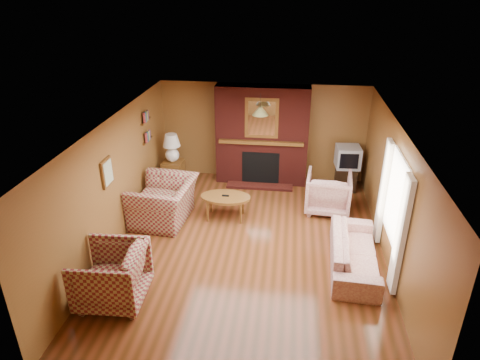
# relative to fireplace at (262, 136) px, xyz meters

# --- Properties ---
(floor) EXTENTS (6.50, 6.50, 0.00)m
(floor) POSITION_rel_fireplace_xyz_m (0.00, -2.98, -1.18)
(floor) COLOR #4B2810
(floor) RESTS_ON ground
(ceiling) EXTENTS (6.50, 6.50, 0.00)m
(ceiling) POSITION_rel_fireplace_xyz_m (0.00, -2.98, 1.22)
(ceiling) COLOR silver
(ceiling) RESTS_ON wall_back
(wall_back) EXTENTS (6.50, 0.00, 6.50)m
(wall_back) POSITION_rel_fireplace_xyz_m (0.00, 0.27, 0.02)
(wall_back) COLOR brown
(wall_back) RESTS_ON floor
(wall_front) EXTENTS (6.50, 0.00, 6.50)m
(wall_front) POSITION_rel_fireplace_xyz_m (0.00, -6.23, 0.02)
(wall_front) COLOR brown
(wall_front) RESTS_ON floor
(wall_left) EXTENTS (0.00, 6.50, 6.50)m
(wall_left) POSITION_rel_fireplace_xyz_m (-2.50, -2.98, 0.02)
(wall_left) COLOR brown
(wall_left) RESTS_ON floor
(wall_right) EXTENTS (0.00, 6.50, 6.50)m
(wall_right) POSITION_rel_fireplace_xyz_m (2.50, -2.98, 0.02)
(wall_right) COLOR brown
(wall_right) RESTS_ON floor
(fireplace) EXTENTS (2.20, 0.82, 2.40)m
(fireplace) POSITION_rel_fireplace_xyz_m (0.00, 0.00, 0.00)
(fireplace) COLOR #4F1611
(fireplace) RESTS_ON floor
(window_right) EXTENTS (0.10, 1.85, 2.00)m
(window_right) POSITION_rel_fireplace_xyz_m (2.45, -3.18, -0.06)
(window_right) COLOR beige
(window_right) RESTS_ON wall_right
(bookshelf) EXTENTS (0.09, 0.55, 0.71)m
(bookshelf) POSITION_rel_fireplace_xyz_m (-2.44, -1.08, 0.48)
(bookshelf) COLOR brown
(bookshelf) RESTS_ON wall_left
(botanical_print) EXTENTS (0.05, 0.40, 0.50)m
(botanical_print) POSITION_rel_fireplace_xyz_m (-2.47, -3.28, 0.37)
(botanical_print) COLOR brown
(botanical_print) RESTS_ON wall_left
(pendant_light) EXTENTS (0.36, 0.36, 0.48)m
(pendant_light) POSITION_rel_fireplace_xyz_m (0.00, -0.68, 0.82)
(pendant_light) COLOR black
(pendant_light) RESTS_ON ceiling
(plaid_loveseat) EXTENTS (1.29, 1.45, 0.88)m
(plaid_loveseat) POSITION_rel_fireplace_xyz_m (-1.85, -2.20, -0.74)
(plaid_loveseat) COLOR maroon
(plaid_loveseat) RESTS_ON floor
(plaid_armchair) EXTENTS (1.07, 1.05, 0.94)m
(plaid_armchair) POSITION_rel_fireplace_xyz_m (-1.95, -4.71, -0.71)
(plaid_armchair) COLOR maroon
(plaid_armchair) RESTS_ON floor
(floral_sofa) EXTENTS (0.89, 2.04, 0.58)m
(floral_sofa) POSITION_rel_fireplace_xyz_m (1.90, -3.34, -0.89)
(floral_sofa) COLOR beige
(floral_sofa) RESTS_ON floor
(floral_armchair) EXTENTS (1.01, 1.04, 0.87)m
(floral_armchair) POSITION_rel_fireplace_xyz_m (1.56, -1.34, -0.75)
(floral_armchair) COLOR beige
(floral_armchair) RESTS_ON floor
(coffee_table) EXTENTS (1.04, 0.65, 0.53)m
(coffee_table) POSITION_rel_fireplace_xyz_m (-0.60, -1.93, -0.73)
(coffee_table) COLOR brown
(coffee_table) RESTS_ON floor
(side_table) EXTENTS (0.49, 0.49, 0.64)m
(side_table) POSITION_rel_fireplace_xyz_m (-2.10, -0.53, -0.86)
(side_table) COLOR brown
(side_table) RESTS_ON floor
(table_lamp) EXTENTS (0.42, 0.42, 0.69)m
(table_lamp) POSITION_rel_fireplace_xyz_m (-2.10, -0.53, -0.16)
(table_lamp) COLOR white
(table_lamp) RESTS_ON side_table
(tv_stand) EXTENTS (0.56, 0.52, 0.57)m
(tv_stand) POSITION_rel_fireplace_xyz_m (2.05, -0.18, -0.90)
(tv_stand) COLOR black
(tv_stand) RESTS_ON floor
(crt_tv) EXTENTS (0.58, 0.58, 0.51)m
(crt_tv) POSITION_rel_fireplace_xyz_m (2.05, -0.19, -0.36)
(crt_tv) COLOR #A2A4A9
(crt_tv) RESTS_ON tv_stand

